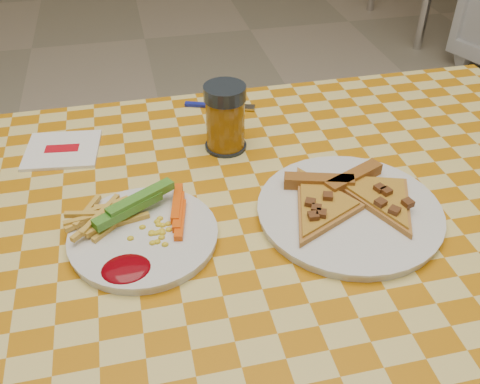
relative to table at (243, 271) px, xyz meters
name	(u,v)px	position (x,y,z in m)	size (l,w,h in m)	color
table	(243,271)	(0.00, 0.00, 0.00)	(1.28, 0.88, 0.76)	silver
plate_left	(144,237)	(-0.14, 0.02, 0.08)	(0.20, 0.20, 0.01)	silver
plate_right	(349,212)	(0.16, 0.01, 0.08)	(0.27, 0.27, 0.01)	silver
fries_veggies	(135,222)	(-0.15, 0.04, 0.10)	(0.19, 0.18, 0.04)	#CD8D41
pizza_slices	(348,198)	(0.16, 0.02, 0.09)	(0.28, 0.24, 0.02)	#B38537
drink_glass	(225,118)	(0.02, 0.23, 0.13)	(0.07, 0.07, 0.12)	black
napkin	(62,150)	(-0.26, 0.28, 0.08)	(0.14, 0.13, 0.01)	white
fork	(221,106)	(0.04, 0.37, 0.08)	(0.14, 0.06, 0.01)	navy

